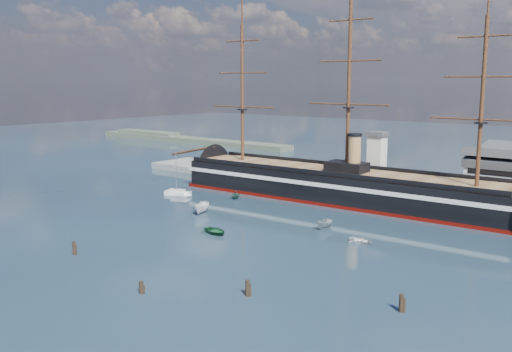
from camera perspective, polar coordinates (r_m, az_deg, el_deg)
The scene contains 15 objects.
ground at distance 130.32m, azimuth 4.11°, elevation -3.98°, with size 600.00×600.00×0.00m, color #172430.
quay at distance 156.53m, azimuth 14.64°, elevation -1.97°, with size 180.00×18.00×2.00m, color slate.
quay_tower at distance 155.15m, azimuth 11.98°, elevation 1.68°, with size 5.00×5.00×15.00m.
shoreline at distance 291.64m, azimuth -8.04°, elevation 3.76°, with size 120.00×10.00×4.00m.
warship at distance 147.30m, azimuth 7.75°, elevation -0.86°, with size 113.06×18.30×53.94m.
sailboat at distance 154.29m, azimuth -7.82°, elevation -1.63°, with size 7.44×4.90×11.53m.
motorboat_a at distance 132.91m, azimuth -5.46°, elevation -3.73°, with size 7.65×2.81×3.06m, color white.
motorboat_b at distance 115.21m, azimuth -4.09°, elevation -5.79°, with size 3.72×1.49×1.74m, color #124425.
motorboat_c at distance 119.77m, azimuth 6.92°, elevation -5.24°, with size 6.06×2.22×2.43m, color slate.
motorboat_d at distance 148.43m, azimuth -2.02°, elevation -2.29°, with size 6.59×2.86×2.42m, color #20483A.
motorboat_e at distance 110.47m, azimuth 10.44°, elevation -6.61°, with size 3.03×1.21×1.42m, color silver.
piling_near_left at distance 106.61m, azimuth -17.70°, elevation -7.51°, with size 0.64×0.64×3.14m, color black.
piling_near_mid at distance 85.79m, azimuth -11.39°, elevation -11.43°, with size 0.64×0.64×2.54m, color black.
piling_near_right at distance 83.26m, azimuth -0.86°, elevation -11.90°, with size 0.64×0.64×3.08m, color black.
piling_far_right at distance 80.36m, azimuth 14.29°, elevation -13.02°, with size 0.64×0.64×3.20m, color black.
Camera 1 is at (71.23, -64.80, 30.47)m, focal length 40.00 mm.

